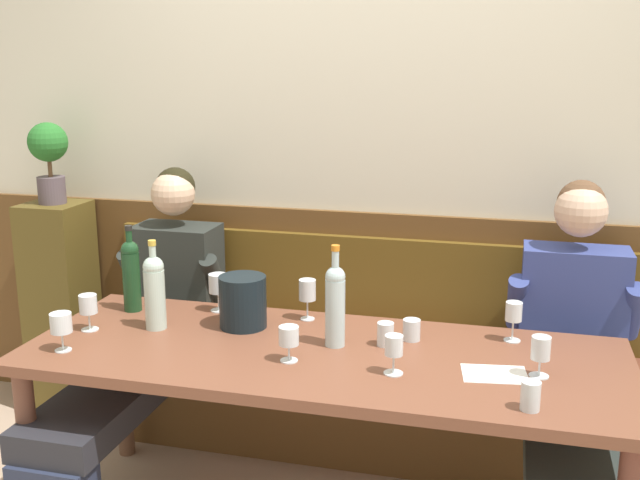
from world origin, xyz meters
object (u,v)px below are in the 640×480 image
(wine_bottle_clear_water, at_px, (335,303))
(wine_glass_near_bucket, at_px, (514,314))
(dining_table, at_px, (322,372))
(water_tumbler_right, at_px, (530,396))
(wall_bench, at_px, (359,389))
(person_center_left_seat, at_px, (146,327))
(wine_glass_center_rear, at_px, (88,306))
(water_tumbler_center, at_px, (385,334))
(wine_bottle_amber_mid, at_px, (131,273))
(ice_bucket, at_px, (243,302))
(wine_bottle_green_tall, at_px, (155,290))
(water_tumbler_left, at_px, (412,330))
(wine_glass_left_end, at_px, (394,348))
(wine_glass_center_front, at_px, (218,285))
(person_left_seat, at_px, (576,372))
(wine_glass_mid_right, at_px, (307,292))
(wine_glass_by_bottle, at_px, (289,337))
(wine_glass_mid_left, at_px, (61,325))
(potted_plant, at_px, (49,154))
(wine_glass_right_end, at_px, (541,351))

(wine_bottle_clear_water, bearing_deg, wine_glass_near_bucket, 18.39)
(dining_table, distance_m, water_tumbler_right, 0.77)
(wall_bench, bearing_deg, person_center_left_seat, -158.17)
(wine_bottle_clear_water, height_order, wine_glass_center_rear, wine_bottle_clear_water)
(wall_bench, bearing_deg, water_tumbler_center, -69.37)
(wine_bottle_amber_mid, bearing_deg, ice_bucket, -7.63)
(water_tumbler_center, bearing_deg, wine_bottle_green_tall, -177.03)
(water_tumbler_left, bearing_deg, wine_glass_near_bucket, 12.96)
(dining_table, bearing_deg, wine_glass_near_bucket, 22.42)
(wine_bottle_green_tall, distance_m, wine_glass_left_end, 0.97)
(wine_glass_center_front, bearing_deg, person_left_seat, -0.62)
(wine_glass_mid_right, bearing_deg, person_center_left_seat, 179.21)
(wall_bench, xyz_separation_m, water_tumbler_left, (0.29, -0.47, 0.48))
(wine_glass_mid_right, distance_m, water_tumbler_right, 1.03)
(wine_glass_near_bucket, relative_size, wine_glass_center_front, 0.95)
(dining_table, relative_size, wine_glass_center_front, 13.58)
(wine_bottle_amber_mid, relative_size, wine_glass_center_front, 2.28)
(person_center_left_seat, bearing_deg, wine_glass_left_end, -21.60)
(wine_glass_by_bottle, xyz_separation_m, water_tumbler_center, (0.29, 0.22, -0.04))
(person_center_left_seat, relative_size, wine_glass_mid_left, 9.01)
(wall_bench, xyz_separation_m, wine_glass_by_bottle, (-0.09, -0.77, 0.53))
(wall_bench, distance_m, wine_glass_by_bottle, 0.94)
(person_center_left_seat, distance_m, wine_glass_left_end, 1.23)
(wine_glass_near_bucket, bearing_deg, dining_table, -157.58)
(water_tumbler_left, bearing_deg, potted_plant, 164.35)
(person_left_seat, relative_size, water_tumbler_left, 16.18)
(wine_glass_near_bucket, relative_size, wine_glass_mid_left, 1.07)
(wall_bench, xyz_separation_m, wine_glass_left_end, (0.27, -0.79, 0.53))
(wine_glass_left_end, xyz_separation_m, wine_glass_by_bottle, (-0.36, 0.02, -0.00))
(wine_glass_center_front, bearing_deg, wine_glass_near_bucket, -2.15)
(ice_bucket, bearing_deg, potted_plant, 155.49)
(dining_table, bearing_deg, wine_glass_right_end, -2.77)
(person_left_seat, bearing_deg, water_tumbler_right, -106.87)
(wine_glass_right_end, relative_size, wine_glass_mid_left, 0.99)
(person_left_seat, distance_m, wine_glass_mid_left, 1.85)
(wine_glass_right_end, distance_m, water_tumbler_left, 0.50)
(water_tumbler_center, bearing_deg, person_left_seat, 15.63)
(wall_bench, height_order, wine_bottle_clear_water, wine_bottle_clear_water)
(water_tumbler_right, relative_size, water_tumbler_left, 1.13)
(water_tumbler_right, bearing_deg, wine_glass_center_rear, 170.59)
(wine_glass_center_rear, height_order, potted_plant, potted_plant)
(wine_glass_mid_left, bearing_deg, wine_glass_mid_right, 35.48)
(water_tumbler_left, bearing_deg, wine_glass_center_front, 171.13)
(wine_glass_mid_left, bearing_deg, water_tumbler_right, -2.08)
(wine_glass_near_bucket, distance_m, wine_glass_right_end, 0.32)
(wine_bottle_amber_mid, distance_m, wine_glass_right_end, 1.62)
(wine_glass_mid_right, bearing_deg, wine_bottle_amber_mid, -174.20)
(wine_bottle_green_tall, xyz_separation_m, water_tumbler_right, (1.37, -0.35, -0.11))
(dining_table, bearing_deg, potted_plant, 155.49)
(wine_bottle_clear_water, relative_size, wine_glass_mid_right, 2.28)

